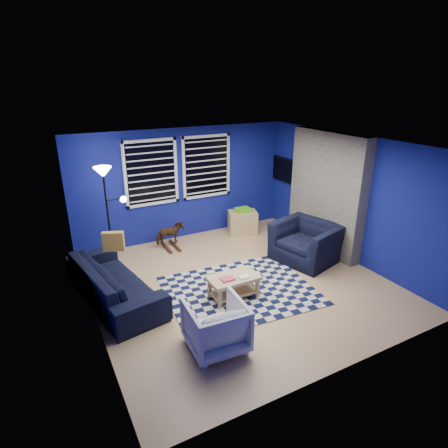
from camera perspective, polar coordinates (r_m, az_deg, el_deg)
name	(u,v)px	position (r m, az deg, el deg)	size (l,w,h in m)	color
floor	(239,283)	(6.90, 2.26, -8.94)	(5.00, 5.00, 0.00)	tan
ceiling	(241,144)	(6.04, 2.61, 12.02)	(5.00, 5.00, 0.00)	white
wall_back	(184,184)	(8.51, -6.11, 6.05)	(5.00, 5.00, 0.00)	navy
wall_left	(86,248)	(5.62, -20.25, -3.39)	(5.00, 5.00, 0.00)	navy
wall_right	(348,198)	(7.86, 18.43, 3.78)	(5.00, 5.00, 0.00)	navy
fireplace	(325,195)	(8.12, 15.19, 4.27)	(0.65, 2.00, 2.50)	gray
window_left	(151,173)	(8.15, -11.03, 7.64)	(1.17, 0.06, 1.42)	black
window_right	(207,167)	(8.60, -2.67, 8.72)	(1.17, 0.06, 1.42)	black
tv	(286,170)	(9.22, 9.43, 8.05)	(0.07, 1.00, 0.58)	black
rug	(240,290)	(6.66, 2.41, -10.07)	(2.50, 2.00, 0.02)	black
sofa	(114,281)	(6.53, -16.46, -8.36)	(0.90, 2.29, 0.67)	black
armchair_big	(306,242)	(7.73, 12.38, -2.72)	(1.05, 1.20, 0.78)	black
armchair_bent	(216,325)	(5.24, -1.26, -15.19)	(0.76, 0.78, 0.71)	gray
rocking_horse	(170,234)	(8.18, -8.23, -1.54)	(0.60, 0.27, 0.51)	#482617
coffee_table	(234,282)	(6.32, 1.46, -8.88)	(0.84, 0.49, 0.42)	tan
cabinet	(243,222)	(8.91, 2.85, 0.31)	(0.76, 0.62, 0.63)	tan
floor_lamp	(106,186)	(7.31, -17.58, 5.58)	(0.54, 0.33, 1.97)	black
throw_pillow	(113,241)	(6.75, -16.52, -2.56)	(0.36, 0.11, 0.34)	gold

